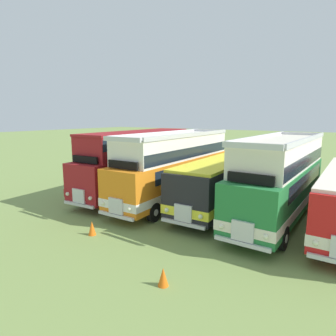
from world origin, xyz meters
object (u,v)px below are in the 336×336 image
(bus_second_in_row, at_px, (176,165))
(cone_near_end, at_px, (92,228))
(cone_mid_row, at_px, (163,277))
(bus_fourth_in_row, at_px, (281,177))
(bus_third_in_row, at_px, (223,180))
(bus_first_in_row, at_px, (138,159))

(bus_second_in_row, height_order, cone_near_end, bus_second_in_row)
(cone_mid_row, bearing_deg, bus_second_in_row, 119.58)
(bus_fourth_in_row, bearing_deg, cone_mid_row, -100.58)
(bus_second_in_row, xyz_separation_m, cone_near_end, (-0.18, -7.16, -2.02))
(cone_near_end, relative_size, cone_mid_row, 1.06)
(bus_third_in_row, xyz_separation_m, cone_mid_row, (1.68, -8.79, -1.43))
(bus_fourth_in_row, bearing_deg, bus_first_in_row, 178.78)
(bus_first_in_row, bearing_deg, bus_second_in_row, -2.21)
(bus_second_in_row, relative_size, bus_third_in_row, 1.17)
(bus_second_in_row, relative_size, cone_near_end, 16.86)
(bus_first_in_row, bearing_deg, bus_third_in_row, -0.99)
(bus_fourth_in_row, bearing_deg, bus_third_in_row, 178.33)
(bus_fourth_in_row, xyz_separation_m, cone_near_end, (-6.79, -7.08, -2.02))
(bus_first_in_row, xyz_separation_m, cone_mid_row, (8.29, -8.91, -2.15))
(bus_third_in_row, relative_size, cone_near_end, 14.47)
(bus_first_in_row, relative_size, bus_second_in_row, 0.99)
(bus_fourth_in_row, height_order, cone_mid_row, bus_fourth_in_row)
(bus_fourth_in_row, distance_m, cone_mid_row, 9.08)
(bus_first_in_row, distance_m, bus_third_in_row, 6.65)
(bus_second_in_row, height_order, cone_mid_row, bus_second_in_row)
(bus_fourth_in_row, distance_m, cone_near_end, 10.02)
(bus_second_in_row, height_order, bus_fourth_in_row, same)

